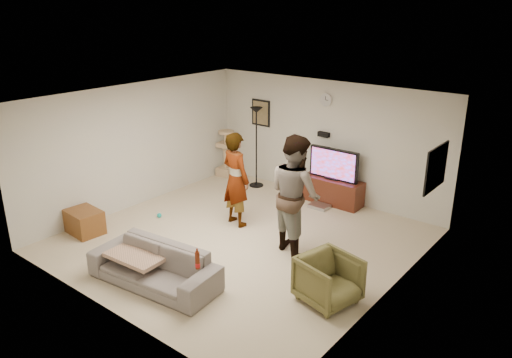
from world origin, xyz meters
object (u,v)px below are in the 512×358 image
Objects in this scene: tv at (334,164)px; sofa at (154,266)px; side_table at (85,222)px; person_right at (295,194)px; armchair at (329,280)px; cat_tree at (225,153)px; tv_stand at (332,191)px; beer_bottle at (197,260)px; floor_lamp at (256,148)px; person_left at (236,179)px.

tv is 4.47m from sofa.
person_right is at bearing 29.25° from side_table.
armchair is (2.26, 1.21, 0.05)m from sofa.
cat_tree reaches higher than armchair.
cat_tree is 1.50× the size of armchair.
tv_stand is 4.92m from side_table.
cat_tree is at bearing -178.29° from tv.
cat_tree is 5.51m from beer_bottle.
floor_lamp is at bearing 64.17° from armchair.
person_left is 1.45m from person_right.
beer_bottle is at bearing -60.73° from floor_lamp.
armchair is (3.70, -3.01, -0.56)m from floor_lamp.
beer_bottle is (1.38, -2.39, -0.18)m from person_left.
person_left is 0.89× the size of person_right.
person_left is at bearing 47.09° from side_table.
tv is 0.54× the size of sofa.
sofa is at bearing -8.58° from side_table.
person_right is at bearing -176.14° from person_left.
floor_lamp is 0.89× the size of sofa.
person_right reaches higher than tv_stand.
tv is at bearing 42.93° from armchair.
beer_bottle is at bearing -6.50° from sofa.
person_left reaches higher than beer_bottle.
side_table is at bearing 164.92° from sofa.
tv reaches higher than cat_tree.
tv_stand is at bearing 42.93° from armchair.
tv reaches higher than sofa.
sofa is (-0.44, -4.42, -0.56)m from tv.
beer_bottle is (3.40, -4.33, 0.15)m from cat_tree.
armchair is (2.71, -1.17, -0.55)m from person_left.
sofa is at bearing 180.00° from beer_bottle.
person_left is 2.86m from side_table.
tv is 0.61× the size of person_left.
tv_stand is 1.96× the size of side_table.
tv_stand is at bearing 0.00° from tv.
tv is at bearing 96.34° from beer_bottle.
tv_stand is 2.38m from person_right.
person_right reaches higher than armchair.
cat_tree is 4.99m from sofa.
person_right is (2.42, -2.01, 0.10)m from floor_lamp.
person_right reaches higher than cat_tree.
beer_bottle is (-0.06, -2.22, -0.29)m from person_right.
armchair is at bearing 42.40° from beer_bottle.
sofa is at bearing 111.24° from person_left.
tv reaches higher than beer_bottle.
floor_lamp is at bearing 119.27° from beer_bottle.
tv is at bearing 77.79° from sofa.
tv_stand is 0.63× the size of sofa.
beer_bottle is (0.93, -0.00, 0.42)m from sofa.
tv is at bearing 55.61° from side_table.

